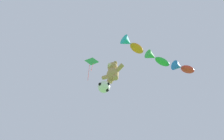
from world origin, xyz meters
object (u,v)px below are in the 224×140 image
object	(u,v)px
fish_kite_crimson	(183,68)
diamond_kite	(92,62)
teddy_bear_kite	(113,72)
fish_kite_tangerine	(132,45)
fish_kite_emerald	(157,59)
soccer_ball_kite	(104,87)

from	to	relation	value
fish_kite_crimson	diamond_kite	bearing A→B (deg)	-141.22
teddy_bear_kite	fish_kite_tangerine	xyz separation A→B (m)	(2.27, -0.32, 1.19)
teddy_bear_kite	diamond_kite	size ratio (longest dim) A/B	0.68
diamond_kite	fish_kite_tangerine	bearing A→B (deg)	4.13
teddy_bear_kite	fish_kite_tangerine	size ratio (longest dim) A/B	1.06
fish_kite_tangerine	fish_kite_crimson	xyz separation A→B (m)	(2.02, 4.80, 0.14)
teddy_bear_kite	fish_kite_emerald	distance (m)	4.09
diamond_kite	soccer_ball_kite	bearing A→B (deg)	15.32
fish_kite_tangerine	fish_kite_emerald	distance (m)	2.74
diamond_kite	fish_kite_emerald	bearing A→B (deg)	29.91
fish_kite_tangerine	fish_kite_emerald	bearing A→B (deg)	73.93
fish_kite_crimson	fish_kite_tangerine	bearing A→B (deg)	-112.81
fish_kite_crimson	fish_kite_emerald	bearing A→B (deg)	-120.12
teddy_bear_kite	diamond_kite	world-z (taller)	diamond_kite
soccer_ball_kite	fish_kite_crimson	size ratio (longest dim) A/B	0.45
teddy_bear_kite	fish_kite_emerald	size ratio (longest dim) A/B	0.90
fish_kite_tangerine	fish_kite_crimson	world-z (taller)	fish_kite_crimson
teddy_bear_kite	fish_kite_emerald	world-z (taller)	fish_kite_emerald
fish_kite_emerald	fish_kite_crimson	bearing A→B (deg)	59.88
fish_kite_tangerine	diamond_kite	bearing A→B (deg)	-175.87
fish_kite_tangerine	diamond_kite	distance (m)	4.57
fish_kite_emerald	fish_kite_tangerine	bearing A→B (deg)	-106.07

